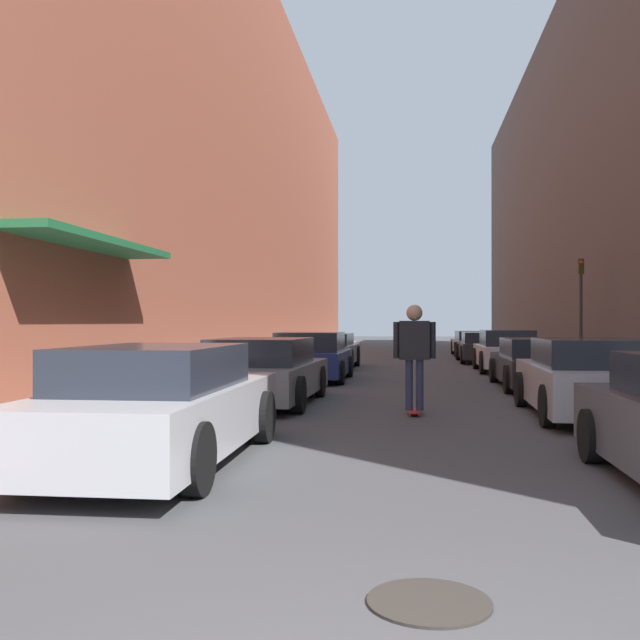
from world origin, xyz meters
TOP-DOWN VIEW (x-y plane):
  - ground at (0.00, 20.70)m, footprint 113.85×113.85m
  - curb_strip_left at (-4.82, 25.88)m, footprint 1.80×51.75m
  - curb_strip_right at (4.82, 25.88)m, footprint 1.80×51.75m
  - building_row_left at (-7.72, 25.87)m, footprint 4.90×51.75m
  - building_row_right at (7.72, 25.87)m, footprint 4.90×51.75m
  - parked_car_left_0 at (-2.78, 5.37)m, footprint 1.86×4.67m
  - parked_car_left_1 at (-2.87, 11.17)m, footprint 2.01×4.53m
  - parked_car_left_2 at (-2.75, 16.77)m, footprint 2.02×3.93m
  - parked_car_left_3 at (-2.92, 21.83)m, footprint 1.96×4.51m
  - parked_car_right_1 at (2.85, 10.01)m, footprint 1.93×4.30m
  - parked_car_right_2 at (2.90, 15.23)m, footprint 1.85×4.78m
  - parked_car_right_3 at (2.91, 20.94)m, footprint 1.86×4.03m
  - parked_car_right_4 at (2.75, 26.30)m, footprint 2.04×4.66m
  - parked_car_right_5 at (2.82, 31.70)m, footprint 2.02×4.54m
  - skateboarder at (0.01, 9.99)m, footprint 0.72×0.78m
  - manhole_cover at (0.08, 1.78)m, footprint 0.70×0.70m
  - traffic_light at (4.90, 19.63)m, footprint 0.16×0.22m

SIDE VIEW (x-z plane):
  - ground at x=0.00m, z-range 0.00..0.00m
  - manhole_cover at x=0.08m, z-range 0.00..0.02m
  - curb_strip_left at x=-4.82m, z-range 0.00..0.12m
  - curb_strip_right at x=4.82m, z-range 0.00..0.12m
  - parked_car_right_5 at x=2.82m, z-range 0.00..1.16m
  - parked_car_right_2 at x=2.90m, z-range -0.01..1.18m
  - parked_car_right_4 at x=2.75m, z-range 0.00..1.18m
  - parked_car_left_3 at x=-2.92m, z-range 0.00..1.19m
  - parked_car_left_1 at x=-2.87m, z-range -0.02..1.25m
  - parked_car_left_2 at x=-2.75m, z-range -0.03..1.27m
  - parked_car_right_1 at x=2.85m, z-range -0.02..1.28m
  - parked_car_left_0 at x=-2.78m, z-range -0.02..1.30m
  - parked_car_right_3 at x=2.91m, z-range -0.02..1.30m
  - skateboarder at x=0.01m, z-range 0.22..2.09m
  - traffic_light at x=4.90m, z-range 0.52..3.85m
  - building_row_right at x=7.72m, z-range 0.00..14.58m
  - building_row_left at x=-7.72m, z-range 0.00..15.50m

